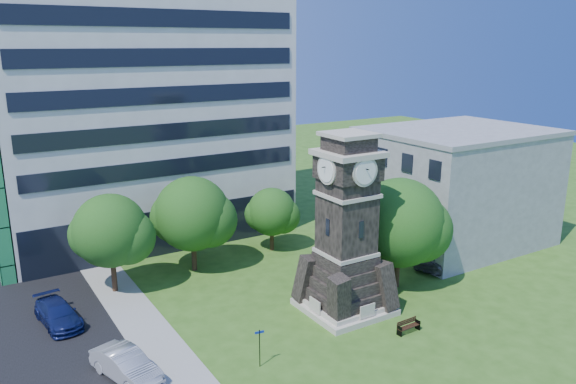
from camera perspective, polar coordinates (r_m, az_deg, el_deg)
ground at (r=36.52m, az=3.81°, el=-14.10°), size 160.00×160.00×0.00m
sidewalk at (r=36.75m, az=-13.57°, el=-14.26°), size 3.00×70.00×0.06m
street at (r=35.59m, az=-27.21°, el=-16.67°), size 14.00×80.00×0.02m
clock_tower at (r=37.47m, az=5.93°, el=-4.52°), size 5.40×5.40×12.22m
office_tall at (r=54.14m, az=-15.17°, el=10.71°), size 26.20×15.11×28.60m
office_low at (r=52.93m, az=16.64°, el=0.61°), size 15.20×12.20×10.40m
car_street_mid at (r=33.00m, az=-16.14°, el=-16.52°), size 3.06×5.10×1.59m
car_street_north at (r=40.02m, az=-22.34°, el=-11.37°), size 2.62×5.20×1.45m
car_east_lot at (r=47.68m, az=15.17°, el=-6.47°), size 5.89×4.20×1.49m
park_bench at (r=37.10m, az=12.10°, el=-13.13°), size 1.66×0.44×0.86m
street_sign at (r=32.49m, az=-2.90°, el=-15.15°), size 0.54×0.05×2.27m
tree_nw at (r=42.22m, az=-17.50°, el=-3.99°), size 5.87×5.34×7.38m
tree_nc at (r=44.75m, az=-9.61°, el=-2.40°), size 6.51×5.92×7.69m
tree_ne at (r=48.78m, az=-1.62°, el=-2.16°), size 4.61×4.19×5.63m
tree_east at (r=41.84m, az=11.33°, el=-3.30°), size 7.23×6.57×8.31m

